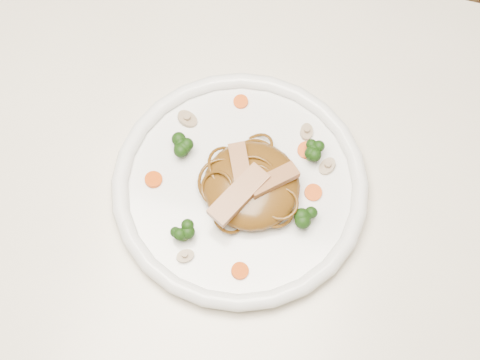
# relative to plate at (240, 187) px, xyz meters

# --- Properties ---
(ground) EXTENTS (4.00, 4.00, 0.00)m
(ground) POSITION_rel_plate_xyz_m (-0.08, -0.04, -0.76)
(ground) COLOR #4F311B
(ground) RESTS_ON ground
(table) EXTENTS (1.20, 0.80, 0.75)m
(table) POSITION_rel_plate_xyz_m (-0.08, -0.04, -0.11)
(table) COLOR white
(table) RESTS_ON ground
(plate) EXTENTS (0.32, 0.32, 0.02)m
(plate) POSITION_rel_plate_xyz_m (0.00, 0.00, 0.00)
(plate) COLOR white
(plate) RESTS_ON table
(noodle_mound) EXTENTS (0.14, 0.14, 0.04)m
(noodle_mound) POSITION_rel_plate_xyz_m (0.01, -0.00, 0.02)
(noodle_mound) COLOR #5D3A11
(noodle_mound) RESTS_ON plate
(chicken_a) EXTENTS (0.06, 0.06, 0.01)m
(chicken_a) POSITION_rel_plate_xyz_m (0.04, 0.00, 0.04)
(chicken_a) COLOR #AF7B52
(chicken_a) RESTS_ON noodle_mound
(chicken_b) EXTENTS (0.04, 0.06, 0.01)m
(chicken_b) POSITION_rel_plate_xyz_m (-0.00, 0.01, 0.04)
(chicken_b) COLOR #AF7B52
(chicken_b) RESTS_ON noodle_mound
(chicken_c) EXTENTS (0.06, 0.08, 0.01)m
(chicken_c) POSITION_rel_plate_xyz_m (0.01, -0.03, 0.05)
(chicken_c) COLOR #AF7B52
(chicken_c) RESTS_ON noodle_mound
(broccoli_0) EXTENTS (0.03, 0.03, 0.03)m
(broccoli_0) POSITION_rel_plate_xyz_m (0.07, 0.06, 0.02)
(broccoli_0) COLOR #16370B
(broccoli_0) RESTS_ON plate
(broccoli_1) EXTENTS (0.04, 0.04, 0.03)m
(broccoli_1) POSITION_rel_plate_xyz_m (-0.08, 0.02, 0.02)
(broccoli_1) COLOR #16370B
(broccoli_1) RESTS_ON plate
(broccoli_2) EXTENTS (0.04, 0.04, 0.03)m
(broccoli_2) POSITION_rel_plate_xyz_m (-0.04, -0.08, 0.02)
(broccoli_2) COLOR #16370B
(broccoli_2) RESTS_ON plate
(broccoli_3) EXTENTS (0.03, 0.03, 0.03)m
(broccoli_3) POSITION_rel_plate_xyz_m (0.08, -0.02, 0.02)
(broccoli_3) COLOR #16370B
(broccoli_3) RESTS_ON plate
(carrot_0) EXTENTS (0.03, 0.03, 0.00)m
(carrot_0) POSITION_rel_plate_xyz_m (0.06, 0.06, 0.01)
(carrot_0) COLOR #E85B08
(carrot_0) RESTS_ON plate
(carrot_1) EXTENTS (0.03, 0.03, 0.00)m
(carrot_1) POSITION_rel_plate_xyz_m (-0.10, -0.02, 0.01)
(carrot_1) COLOR #E85B08
(carrot_1) RESTS_ON plate
(carrot_2) EXTENTS (0.02, 0.02, 0.00)m
(carrot_2) POSITION_rel_plate_xyz_m (0.09, 0.01, 0.01)
(carrot_2) COLOR #E85B08
(carrot_2) RESTS_ON plate
(carrot_3) EXTENTS (0.02, 0.02, 0.00)m
(carrot_3) POSITION_rel_plate_xyz_m (-0.03, 0.11, 0.01)
(carrot_3) COLOR #E85B08
(carrot_3) RESTS_ON plate
(carrot_4) EXTENTS (0.02, 0.02, 0.00)m
(carrot_4) POSITION_rel_plate_xyz_m (0.03, -0.10, 0.01)
(carrot_4) COLOR #E85B08
(carrot_4) RESTS_ON plate
(mushroom_0) EXTENTS (0.03, 0.03, 0.01)m
(mushroom_0) POSITION_rel_plate_xyz_m (-0.04, -0.10, 0.01)
(mushroom_0) COLOR tan
(mushroom_0) RESTS_ON plate
(mushroom_1) EXTENTS (0.03, 0.03, 0.01)m
(mushroom_1) POSITION_rel_plate_xyz_m (0.09, 0.05, 0.01)
(mushroom_1) COLOR tan
(mushroom_1) RESTS_ON plate
(mushroom_2) EXTENTS (0.03, 0.03, 0.01)m
(mushroom_2) POSITION_rel_plate_xyz_m (-0.09, 0.07, 0.01)
(mushroom_2) COLOR tan
(mushroom_2) RESTS_ON plate
(mushroom_3) EXTENTS (0.03, 0.03, 0.01)m
(mushroom_3) POSITION_rel_plate_xyz_m (0.06, 0.09, 0.01)
(mushroom_3) COLOR tan
(mushroom_3) RESTS_ON plate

